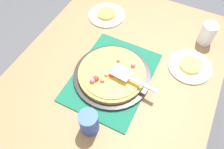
% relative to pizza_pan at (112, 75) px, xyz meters
% --- Properties ---
extents(ground_plane, '(8.00, 8.00, 0.00)m').
position_rel_pizza_pan_xyz_m(ground_plane, '(0.00, 0.00, -0.76)').
color(ground_plane, '#4C4C51').
extents(dining_table, '(1.40, 1.00, 0.75)m').
position_rel_pizza_pan_xyz_m(dining_table, '(0.00, 0.00, -0.12)').
color(dining_table, olive).
rests_on(dining_table, ground_plane).
extents(placemat, '(0.48, 0.36, 0.01)m').
position_rel_pizza_pan_xyz_m(placemat, '(0.00, 0.00, -0.01)').
color(placemat, '#145B42').
rests_on(placemat, dining_table).
extents(pizza_pan, '(0.38, 0.38, 0.01)m').
position_rel_pizza_pan_xyz_m(pizza_pan, '(0.00, 0.00, 0.00)').
color(pizza_pan, black).
rests_on(pizza_pan, placemat).
extents(pizza, '(0.33, 0.33, 0.05)m').
position_rel_pizza_pan_xyz_m(pizza, '(0.00, -0.00, 0.02)').
color(pizza, tan).
rests_on(pizza, pizza_pan).
extents(plate_near_left, '(0.22, 0.22, 0.01)m').
position_rel_pizza_pan_xyz_m(plate_near_left, '(-0.39, -0.23, -0.01)').
color(plate_near_left, white).
rests_on(plate_near_left, dining_table).
extents(plate_far_right, '(0.22, 0.22, 0.01)m').
position_rel_pizza_pan_xyz_m(plate_far_right, '(-0.23, 0.33, -0.01)').
color(plate_far_right, white).
rests_on(plate_far_right, dining_table).
extents(served_slice_left, '(0.11, 0.11, 0.02)m').
position_rel_pizza_pan_xyz_m(served_slice_left, '(-0.39, -0.23, 0.01)').
color(served_slice_left, gold).
rests_on(served_slice_left, plate_near_left).
extents(served_slice_right, '(0.11, 0.11, 0.02)m').
position_rel_pizza_pan_xyz_m(served_slice_right, '(-0.23, 0.33, 0.01)').
color(served_slice_right, '#EAB747').
rests_on(served_slice_right, plate_far_right).
extents(cup_near, '(0.08, 0.08, 0.12)m').
position_rel_pizza_pan_xyz_m(cup_near, '(0.28, 0.03, 0.05)').
color(cup_near, '#3351AD').
rests_on(cup_near, dining_table).
extents(cup_far, '(0.08, 0.08, 0.12)m').
position_rel_pizza_pan_xyz_m(cup_far, '(-0.44, 0.35, 0.05)').
color(cup_far, white).
rests_on(cup_far, dining_table).
extents(pizza_server, '(0.08, 0.23, 0.01)m').
position_rel_pizza_pan_xyz_m(pizza_server, '(0.01, 0.10, 0.06)').
color(pizza_server, silver).
rests_on(pizza_server, pizza).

